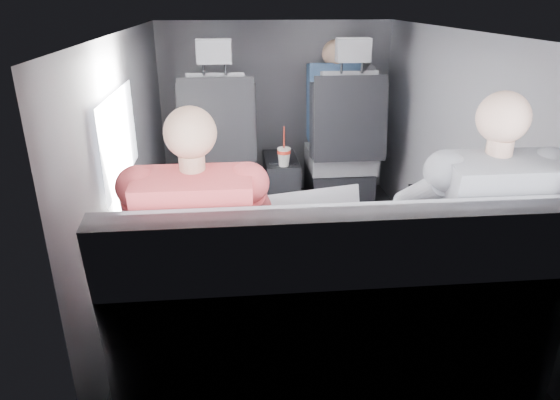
{
  "coord_description": "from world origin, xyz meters",
  "views": [
    {
      "loc": [
        -0.36,
        -2.64,
        1.51
      ],
      "look_at": [
        -0.1,
        -0.05,
        0.45
      ],
      "focal_mm": 32.0,
      "sensor_mm": 36.0,
      "label": 1
    }
  ],
  "objects": [
    {
      "name": "floor",
      "position": [
        0.0,
        0.0,
        0.0
      ],
      "size": [
        2.6,
        2.6,
        0.0
      ],
      "primitive_type": "plane",
      "color": "black",
      "rests_on": "ground"
    },
    {
      "name": "ceiling",
      "position": [
        0.0,
        0.0,
        1.35
      ],
      "size": [
        2.6,
        2.6,
        0.0
      ],
      "primitive_type": "plane",
      "rotation": [
        3.14,
        0.0,
        0.0
      ],
      "color": "#B2B2AD",
      "rests_on": "panel_back"
    },
    {
      "name": "panel_left",
      "position": [
        -0.9,
        0.0,
        0.68
      ],
      "size": [
        0.02,
        2.6,
        1.35
      ],
      "primitive_type": "cube",
      "color": "#56565B",
      "rests_on": "floor"
    },
    {
      "name": "panel_right",
      "position": [
        0.9,
        0.0,
        0.68
      ],
      "size": [
        0.02,
        2.6,
        1.35
      ],
      "primitive_type": "cube",
      "color": "#56565B",
      "rests_on": "floor"
    },
    {
      "name": "panel_front",
      "position": [
        0.0,
        1.3,
        0.68
      ],
      "size": [
        1.8,
        0.02,
        1.35
      ],
      "primitive_type": "cube",
      "color": "#56565B",
      "rests_on": "floor"
    },
    {
      "name": "panel_back",
      "position": [
        0.0,
        -1.3,
        0.68
      ],
      "size": [
        1.8,
        0.02,
        1.35
      ],
      "primitive_type": "cube",
      "color": "#56565B",
      "rests_on": "floor"
    },
    {
      "name": "side_window",
      "position": [
        -0.88,
        -0.3,
        0.9
      ],
      "size": [
        0.02,
        0.75,
        0.42
      ],
      "primitive_type": "cube",
      "color": "white",
      "rests_on": "panel_left"
    },
    {
      "name": "seatbelt",
      "position": [
        0.45,
        0.67,
        0.8
      ],
      "size": [
        0.35,
        0.11,
        0.59
      ],
      "primitive_type": "cube",
      "rotation": [
        -0.14,
        0.49,
        0.0
      ],
      "color": "black",
      "rests_on": "front_seat_right"
    },
    {
      "name": "front_seat_left",
      "position": [
        -0.45,
        0.84,
        0.4
      ],
      "size": [
        0.52,
        0.58,
        1.26
      ],
      "color": "black",
      "rests_on": "floor"
    },
    {
      "name": "front_seat_right",
      "position": [
        0.45,
        0.84,
        0.4
      ],
      "size": [
        0.52,
        0.58,
        1.26
      ],
      "color": "black",
      "rests_on": "floor"
    },
    {
      "name": "center_console",
      "position": [
        0.0,
        0.88,
        0.2
      ],
      "size": [
        0.24,
        0.48,
        0.41
      ],
      "color": "black",
      "rests_on": "floor"
    },
    {
      "name": "rear_bench",
      "position": [
        0.0,
        -1.06,
        0.31
      ],
      "size": [
        1.6,
        0.57,
        0.92
      ],
      "color": "#5C5D61",
      "rests_on": "floor"
    },
    {
      "name": "soda_cup",
      "position": [
        0.0,
        0.7,
        0.47
      ],
      "size": [
        0.09,
        0.09,
        0.28
      ],
      "color": "white",
      "rests_on": "center_console"
    },
    {
      "name": "laptop_white",
      "position": [
        -0.44,
        -0.81,
        0.63
      ],
      "size": [
        0.34,
        0.33,
        0.23
      ],
      "color": "white",
      "rests_on": "passenger_rear_left"
    },
    {
      "name": "laptop_silver",
      "position": [
        -0.05,
        -0.84,
        0.64
      ],
      "size": [
        0.42,
        0.4,
        0.26
      ],
      "color": "silver",
      "rests_on": "rear_bench"
    },
    {
      "name": "laptop_black",
      "position": [
        0.5,
        -0.77,
        0.63
      ],
      "size": [
        0.35,
        0.32,
        0.23
      ],
      "color": "black",
      "rests_on": "passenger_rear_right"
    },
    {
      "name": "passenger_rear_left",
      "position": [
        -0.49,
        -0.97,
        0.62
      ],
      "size": [
        0.48,
        0.61,
        1.2
      ],
      "color": "#313136",
      "rests_on": "rear_bench"
    },
    {
      "name": "passenger_rear_right",
      "position": [
        0.55,
        -0.97,
        0.63
      ],
      "size": [
        0.5,
        0.62,
        1.23
      ],
      "color": "navy",
      "rests_on": "rear_bench"
    },
    {
      "name": "passenger_front_right",
      "position": [
        0.42,
        1.1,
        0.75
      ],
      "size": [
        0.39,
        0.39,
        0.79
      ],
      "color": "navy",
      "rests_on": "front_seat_right"
    }
  ]
}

